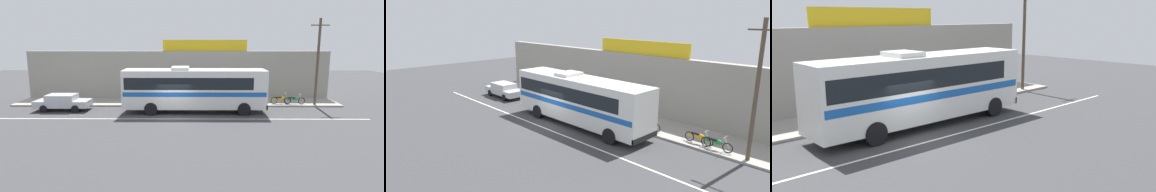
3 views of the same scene
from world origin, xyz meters
TOP-DOWN VIEW (x-y plane):
  - ground_plane at (0.00, 0.00)m, footprint 70.00×70.00m
  - sidewalk_slab at (0.00, 5.20)m, footprint 30.00×3.60m
  - storefront_facade at (0.00, 7.35)m, footprint 30.00×0.70m
  - storefront_billboard at (2.68, 7.35)m, footprint 8.34×0.12m
  - road_center_stripe at (0.00, -0.80)m, footprint 30.00×0.14m
  - intercity_bus at (1.56, 1.49)m, footprint 11.62×2.61m
  - utility_pole at (12.55, 3.86)m, footprint 1.60×0.22m
  - motorcycle_purple at (10.71, 3.95)m, footprint 1.91×0.56m
  - motorcycle_green at (9.53, 4.12)m, footprint 1.86×0.56m
  - motorcycle_blue at (5.98, 3.91)m, footprint 1.84×0.56m
  - pedestrian_far_left at (-1.51, 4.57)m, footprint 0.30×0.48m

SIDE VIEW (x-z plane):
  - ground_plane at x=0.00m, z-range 0.00..0.00m
  - road_center_stripe at x=0.00m, z-range 0.00..0.01m
  - sidewalk_slab at x=0.00m, z-range 0.00..0.14m
  - motorcycle_purple at x=10.71m, z-range 0.09..1.04m
  - motorcycle_green at x=9.53m, z-range 0.09..1.04m
  - motorcycle_blue at x=5.98m, z-range 0.09..1.04m
  - pedestrian_far_left at x=-1.51m, z-range 0.27..1.91m
  - intercity_bus at x=1.56m, z-range 0.17..3.96m
  - storefront_facade at x=0.00m, z-range 0.00..4.80m
  - utility_pole at x=12.55m, z-range 0.27..7.92m
  - storefront_billboard at x=2.68m, z-range 4.80..5.90m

